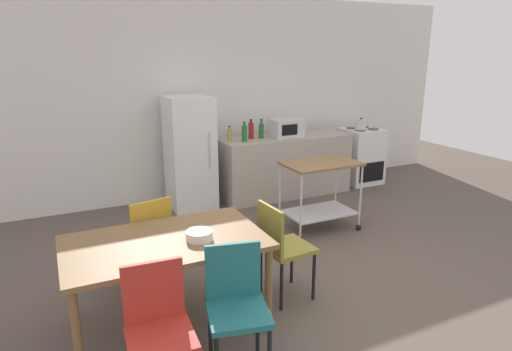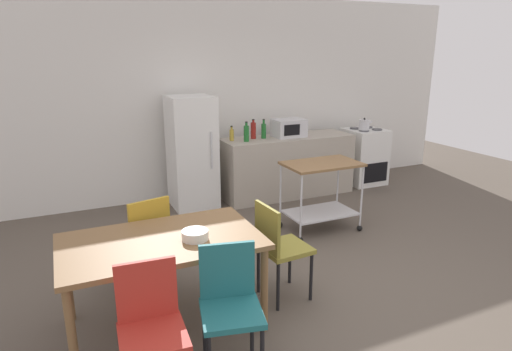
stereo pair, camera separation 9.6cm
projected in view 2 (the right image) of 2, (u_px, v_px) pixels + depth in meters
name	position (u px, v px, depth m)	size (l,w,h in m)	color
ground_plane	(334.00, 286.00, 4.12)	(12.00, 12.00, 0.00)	brown
back_wall	(216.00, 98.00, 6.52)	(8.40, 0.12, 2.90)	silver
kitchen_counter	(287.00, 166.00, 6.63)	(2.00, 0.64, 0.90)	#A89E8E
dining_table	(162.00, 249.00, 3.36)	(1.50, 0.90, 0.75)	brown
chair_teal	(230.00, 301.00, 2.93)	(0.48, 0.48, 0.89)	#1E666B
chair_mustard	(146.00, 236.00, 3.97)	(0.48, 0.48, 0.89)	gold
chair_red	(151.00, 324.00, 2.69)	(0.42, 0.42, 0.89)	#B72D23
chair_olive	(278.00, 244.00, 3.79)	(0.43, 0.43, 0.89)	olive
stove_oven	(364.00, 156.00, 7.23)	(0.60, 0.61, 0.92)	white
refrigerator	(192.00, 153.00, 6.05)	(0.60, 0.63, 1.55)	white
kitchen_cart	(321.00, 185.00, 5.27)	(0.91, 0.57, 0.85)	brown
bottle_vinegar	(232.00, 135.00, 6.20)	(0.06, 0.06, 0.21)	gold
bottle_sesame_oil	(246.00, 133.00, 6.13)	(0.07, 0.07, 0.28)	#1E6628
bottle_hot_sauce	(253.00, 130.00, 6.33)	(0.08, 0.08, 0.28)	maroon
bottle_wine	(264.00, 131.00, 6.35)	(0.07, 0.07, 0.28)	#1E6628
microwave	(289.00, 128.00, 6.47)	(0.46, 0.35, 0.26)	silver
fruit_bowl	(195.00, 235.00, 3.32)	(0.20, 0.20, 0.07)	white
kettle	(364.00, 125.00, 6.94)	(0.24, 0.17, 0.19)	silver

